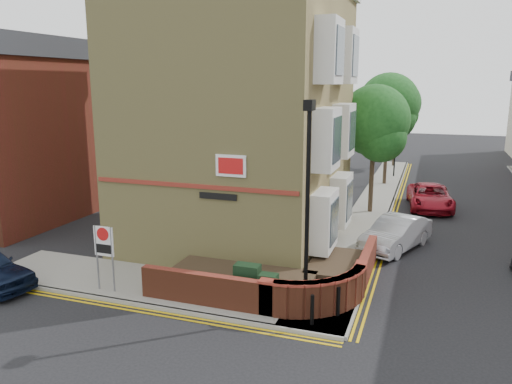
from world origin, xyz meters
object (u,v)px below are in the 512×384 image
object	(u,v)px
silver_car_near	(396,234)
zone_sign	(104,246)
lamppost	(307,208)
utility_cabinet_large	(247,283)

from	to	relation	value
silver_car_near	zone_sign	bearing A→B (deg)	-116.49
lamppost	silver_car_near	xyz separation A→B (m)	(2.12, 7.14, -2.65)
lamppost	utility_cabinet_large	xyz separation A→B (m)	(-1.90, 0.10, -2.62)
zone_sign	silver_car_near	size ratio (longest dim) A/B	0.52
lamppost	zone_sign	xyz separation A→B (m)	(-6.60, -0.70, -1.70)
utility_cabinet_large	silver_car_near	size ratio (longest dim) A/B	0.29
silver_car_near	lamppost	bearing A→B (deg)	-85.01
utility_cabinet_large	zone_sign	world-z (taller)	zone_sign
lamppost	silver_car_near	world-z (taller)	lamppost
lamppost	utility_cabinet_large	world-z (taller)	lamppost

